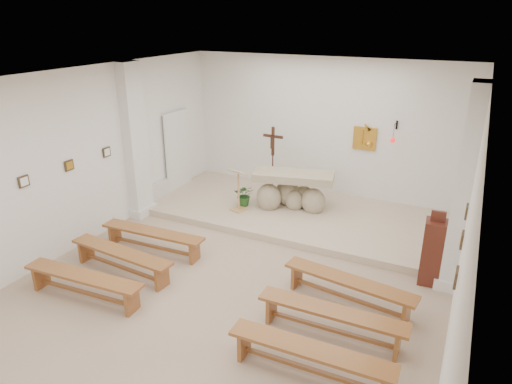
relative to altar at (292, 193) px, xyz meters
The scene contains 29 objects.
ground 3.66m from the altar, 86.33° to the right, with size 7.00×10.00×0.00m, color tan.
wall_left 5.02m from the altar, 132.02° to the right, with size 0.02×10.00×3.50m, color white.
wall_right 5.33m from the altar, 44.18° to the right, with size 0.02×10.00×3.50m, color white.
wall_back 1.86m from the altar, 80.42° to the left, with size 7.00×0.02×3.50m, color white.
ceiling 4.69m from the altar, 86.33° to the right, with size 7.00×10.00×0.02m, color silver.
sanctuary_platform 0.51m from the altar, 26.69° to the right, with size 6.98×3.00×0.15m, color #C6B498.
pilaster_left 3.74m from the altar, 152.75° to the right, with size 0.26×0.55×3.50m, color white.
pilaster_right 4.14m from the altar, 24.17° to the right, with size 0.26×0.55×3.50m, color white.
gold_wall_relief 2.18m from the altar, 46.34° to the left, with size 0.55×0.04×0.55m, color gold.
sanctuary_lamp 2.61m from the altar, 28.83° to the left, with size 0.11×0.36×0.44m.
station_frame_left_front 5.61m from the altar, 126.25° to the right, with size 0.03×0.20×0.20m, color #3C2D1A.
station_frame_left_mid 4.86m from the altar, 133.46° to the right, with size 0.03×0.20×0.20m, color #3C2D1A.
station_frame_left_rear 4.22m from the altar, 143.27° to the right, with size 0.03×0.20×0.20m, color #3C2D1A.
station_frame_right_front 5.89m from the altar, 50.03° to the right, with size 0.03×0.20×0.20m, color #3C2D1A.
station_frame_right_mid 5.18m from the altar, 42.70° to the right, with size 0.03×0.20×0.20m, color #3C2D1A.
station_frame_right_rear 4.58m from the altar, 33.14° to the right, with size 0.03×0.20×0.20m, color #3C2D1A.
radiator_left 3.34m from the altar, 164.01° to the right, with size 0.10×0.85×0.52m, color silver.
radiator_right 3.78m from the altar, 14.05° to the right, with size 0.10×0.85×0.52m, color silver.
altar is the anchor object (origin of this frame).
lectern 1.28m from the altar, 144.92° to the right, with size 0.43×0.39×1.04m.
crucifix_stand 1.15m from the altar, 142.91° to the left, with size 0.52×0.23×1.73m.
potted_plant 1.12m from the altar, 159.35° to the right, with size 0.48×0.41×0.53m, color #295B24.
donation_pedestal 3.72m from the altar, 27.46° to the right, with size 0.39×0.39×1.37m.
bench_left_front 3.45m from the altar, 120.20° to the right, with size 2.20×0.45×0.46m.
bench_right_front 3.71m from the altar, 53.59° to the right, with size 2.22×0.64×0.46m.
bench_left_second 4.25m from the altar, 114.11° to the right, with size 2.21×0.50×0.46m.
bench_right_second 4.46m from the altar, 60.44° to the right, with size 2.20×0.39×0.46m.
bench_left_third 5.08m from the altar, 109.97° to the right, with size 2.21×0.50×0.46m.
bench_right_third 5.26m from the altar, 65.27° to the right, with size 2.20×0.41×0.46m.
Camera 1 is at (3.41, -5.65, 4.43)m, focal length 32.00 mm.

